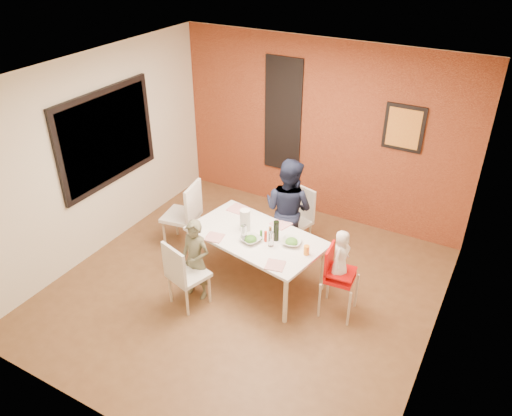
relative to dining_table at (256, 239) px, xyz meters
The scene contains 35 objects.
ground 0.68m from the dining_table, 97.07° to the right, with size 4.50×4.50×0.00m, color brown.
ceiling 2.09m from the dining_table, 97.07° to the right, with size 4.50×4.50×0.02m, color white.
wall_back 2.13m from the dining_table, 90.89° to the left, with size 4.50×0.02×2.70m, color beige.
wall_front 2.60m from the dining_table, 90.71° to the right, with size 4.50×0.02×2.70m, color beige.
wall_left 2.41m from the dining_table, behind, with size 0.02×4.50×2.70m, color beige.
wall_right 2.35m from the dining_table, ahead, with size 0.02×4.50×2.70m, color beige.
brick_accent_wall 2.11m from the dining_table, 90.90° to the left, with size 4.50×0.02×2.70m, color maroon.
picture_window_frame 2.43m from the dining_table, behind, with size 0.05×1.70×1.30m, color black.
picture_window_pane 2.42m from the dining_table, behind, with size 0.02×1.55×1.15m, color black.
glassblock_strip 2.24m from the dining_table, 107.81° to the left, with size 0.55×0.03×1.70m, color silver.
glassblock_surround 2.23m from the dining_table, 107.85° to the left, with size 0.60×0.03×1.76m, color black.
art_print_frame 2.50m from the dining_table, 59.18° to the left, with size 0.54×0.03×0.64m, color black.
art_print_canvas 2.49m from the dining_table, 58.99° to the left, with size 0.44×0.01×0.54m, color gold.
dining_table is the anchor object (origin of this frame).
chair_near 1.00m from the dining_table, 121.36° to the right, with size 0.51×0.51×0.89m.
chair_far 0.95m from the dining_table, 82.59° to the left, with size 0.53×0.53×0.92m.
chair_left 1.25m from the dining_table, behind, with size 0.53×0.53×0.99m.
high_chair 1.10m from the dining_table, ahead, with size 0.41×0.41×0.90m.
child_near 0.79m from the dining_table, 128.92° to the right, with size 0.39×0.26×1.07m, color brown.
child_far 0.71m from the dining_table, 81.98° to the left, with size 0.71×0.55×1.46m, color black.
toddler 1.14m from the dining_table, ahead, with size 0.29×0.19×0.60m, color white.
plate_near_left 0.52m from the dining_table, 145.18° to the right, with size 0.21×0.21×0.01m, color silver.
plate_far_mid 0.41m from the dining_table, 68.22° to the left, with size 0.22×0.22×0.01m, color white.
plate_near_right 0.65m from the dining_table, 41.62° to the right, with size 0.21×0.21×0.01m, color silver.
plate_far_left 0.68m from the dining_table, 140.96° to the left, with size 0.23×0.23×0.01m, color white.
salad_bowl_a 0.18m from the dining_table, 87.68° to the right, with size 0.24×0.24×0.06m, color silver.
salad_bowl_b 0.47m from the dining_table, ahead, with size 0.24×0.24×0.06m, color white.
wine_bottle 0.33m from the dining_table, ahead, with size 0.07×0.07×0.27m, color black.
wine_glass_a 0.24m from the dining_table, 118.56° to the right, with size 0.07×0.07×0.20m, color white.
wine_glass_b 0.33m from the dining_table, 22.98° to the right, with size 0.07×0.07×0.19m, color white.
paper_towel_roll 0.28m from the dining_table, 168.44° to the left, with size 0.13×0.13×0.29m, color silver.
condiment_red 0.22m from the dining_table, 19.47° to the right, with size 0.04×0.04×0.14m, color red.
condiment_green 0.16m from the dining_table, 27.07° to the right, with size 0.03×0.03×0.13m, color #307828.
condiment_brown 0.22m from the dining_table, 16.37° to the left, with size 0.04×0.04×0.15m, color brown.
sippy_cup 0.72m from the dining_table, ahead, with size 0.07×0.07×0.12m, color orange.
Camera 1 is at (2.52, -4.23, 4.13)m, focal length 35.00 mm.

